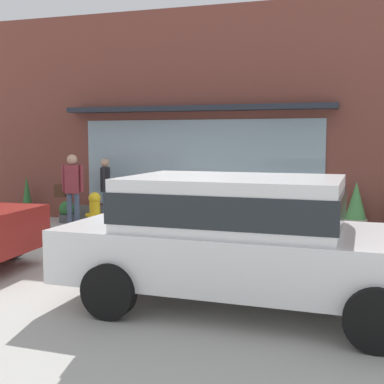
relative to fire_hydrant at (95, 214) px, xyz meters
name	(u,v)px	position (x,y,z in m)	size (l,w,h in m)	color
ground_plane	(151,250)	(1.69, -1.07, -0.46)	(60.00, 60.00, 0.00)	#B2AFA8
curb_strip	(147,249)	(1.69, -1.27, -0.40)	(14.00, 0.24, 0.12)	#B2B2AD
storefront	(199,120)	(1.69, 2.12, 2.02)	(14.00, 0.81, 5.07)	brown
fire_hydrant	(95,214)	(0.00, 0.00, 0.00)	(0.40, 0.37, 0.91)	gold
pedestrian_with_handbag	(72,186)	(-0.75, 0.37, 0.53)	(0.66, 0.27, 1.69)	#475675
pedestrian_passerby	(105,186)	(-0.49, 1.49, 0.45)	(0.28, 0.45, 1.57)	#475675
parked_car_white	(243,233)	(3.88, -3.62, 0.43)	(4.65, 2.22, 1.57)	white
potted_plant_by_entrance	(27,198)	(-2.79, 1.64, 0.06)	(0.25, 0.25, 1.09)	#9E6042
potted_plant_window_right	(67,212)	(-1.44, 1.31, -0.20)	(0.40, 0.40, 0.53)	#4C4C51
potted_plant_near_hydrant	(356,209)	(5.28, 1.69, 0.08)	(0.49, 0.49, 1.13)	#B7B2A3
potted_plant_doorstep	(180,213)	(1.42, 1.50, -0.13)	(0.40, 0.40, 0.68)	#33473D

